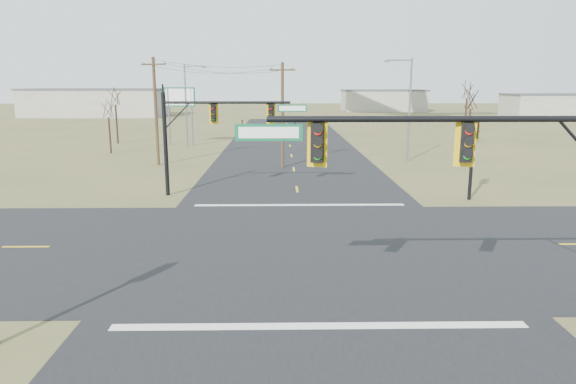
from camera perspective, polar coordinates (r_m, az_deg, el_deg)
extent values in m
plane|color=brown|center=(22.24, 2.03, -6.02)|extent=(320.00, 320.00, 0.00)
cube|color=black|center=(22.24, 2.03, -5.99)|extent=(160.00, 14.00, 0.02)
cube|color=black|center=(22.24, 2.03, -5.99)|extent=(14.00, 160.00, 0.02)
cube|color=silver|center=(15.29, 3.49, -14.63)|extent=(12.00, 0.40, 0.01)
cube|color=silver|center=(29.45, 1.29, -1.45)|extent=(12.00, 0.40, 0.01)
cylinder|color=black|center=(14.32, 16.84, 7.77)|extent=(9.35, 0.17, 0.17)
cube|color=#0C5733|center=(13.69, -2.16, 6.63)|extent=(1.80, 0.05, 0.45)
cylinder|color=black|center=(32.53, -13.45, 5.12)|extent=(0.25, 0.25, 6.33)
cylinder|color=black|center=(31.73, -6.79, 9.85)|extent=(7.69, 0.16, 0.16)
cube|color=#0C5733|center=(31.59, 0.48, 9.29)|extent=(1.80, 0.05, 0.45)
cylinder|color=black|center=(32.36, 19.74, 3.31)|extent=(0.20, 0.20, 4.77)
cylinder|color=#46311E|center=(42.09, -0.62, 8.43)|extent=(0.25, 0.25, 8.51)
cube|color=#46311E|center=(42.03, -0.63, 13.41)|extent=(2.08, 0.28, 0.12)
cylinder|color=#46311E|center=(45.10, -14.47, 8.61)|extent=(0.26, 0.26, 9.01)
cube|color=#46311E|center=(45.07, -14.73, 13.56)|extent=(2.17, 0.62, 0.12)
cylinder|color=slate|center=(59.61, -13.10, 8.18)|extent=(0.17, 0.17, 6.45)
cylinder|color=slate|center=(59.12, -10.63, 8.25)|extent=(0.17, 0.17, 6.45)
cube|color=#0C5733|center=(59.26, -11.96, 10.29)|extent=(3.44, 0.15, 2.15)
cylinder|color=slate|center=(47.02, 13.34, 8.80)|extent=(0.18, 0.18, 9.03)
cylinder|color=slate|center=(46.75, 12.28, 14.13)|extent=(2.17, 0.11, 0.11)
cube|color=slate|center=(46.52, 10.93, 14.07)|extent=(0.51, 0.26, 0.16)
cylinder|color=slate|center=(57.57, -11.27, 9.34)|extent=(0.18, 0.18, 8.87)
cylinder|color=slate|center=(57.37, -10.37, 13.60)|extent=(2.13, 0.11, 0.11)
cube|color=slate|center=(57.21, -9.29, 13.54)|extent=(0.51, 0.29, 0.16)
cylinder|color=black|center=(54.44, -19.18, 5.98)|extent=(0.18, 0.18, 3.58)
cylinder|color=black|center=(63.06, -18.49, 7.15)|extent=(0.20, 0.20, 4.44)
cylinder|color=black|center=(57.76, 19.46, 6.59)|extent=(0.22, 0.22, 4.23)
cylinder|color=black|center=(67.69, 19.10, 7.67)|extent=(0.22, 0.22, 5.06)
cube|color=#ABA798|center=(117.80, -20.45, 9.25)|extent=(28.00, 14.00, 5.50)
cube|color=#ABA798|center=(133.77, 10.52, 9.93)|extent=(20.00, 12.00, 5.00)
cube|color=#ABA798|center=(120.13, 27.27, 8.48)|extent=(18.00, 10.00, 4.50)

